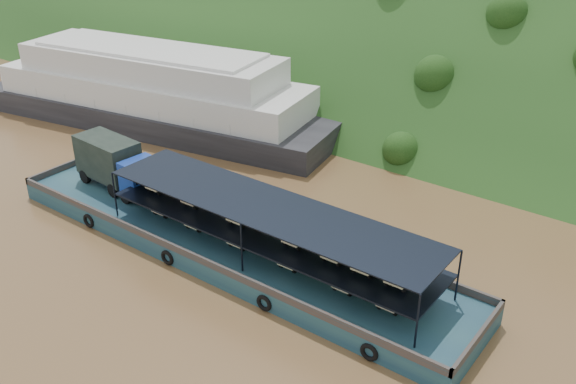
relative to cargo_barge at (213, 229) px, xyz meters
The scene contains 4 objects.
ground 5.34m from the cargo_barge, 15.31° to the left, with size 160.00×160.00×0.00m, color brown.
hillside 37.73m from the cargo_barge, 82.36° to the left, with size 140.00×28.00×28.00m, color #173413.
cargo_barge is the anchor object (origin of this frame).
passenger_ferry 24.65m from the cargo_barge, 146.32° to the left, with size 38.75×15.98×7.63m.
Camera 1 is at (21.33, -28.17, 23.18)m, focal length 40.00 mm.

